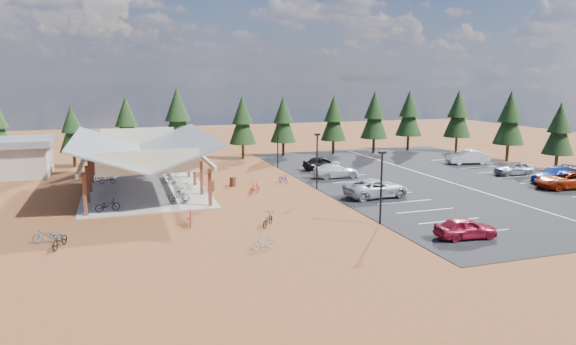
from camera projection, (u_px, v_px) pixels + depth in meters
The scene contains 43 objects.
ground at pixel (271, 198), 43.61m from camera, with size 140.00×140.00×0.00m, color brown.
asphalt_lot at pixel (437, 178), 52.16m from camera, with size 27.00×44.00×0.04m, color black.
concrete_pad at pixel (145, 189), 47.03m from camera, with size 10.60×18.60×0.10m, color gray.
bike_pavilion at pixel (142, 148), 46.35m from camera, with size 11.65×19.40×4.97m.
lamp_post_0 at pixel (381, 182), 35.30m from camera, with size 0.50×0.25×5.14m.
lamp_post_1 at pixel (317, 157), 46.50m from camera, with size 0.50×0.25×5.14m.
lamp_post_2 at pixel (278, 142), 57.69m from camera, with size 0.50×0.25×5.14m.
trash_bin_0 at pixel (211, 186), 46.29m from camera, with size 0.60×0.60×0.90m, color #472819.
trash_bin_1 at pixel (233, 182), 48.24m from camera, with size 0.60×0.60×0.90m, color #472819.
pine_1 at pixel (72, 129), 58.02m from camera, with size 3.06×3.06×7.13m.
pine_2 at pixel (126, 123), 60.70m from camera, with size 3.41×3.41×7.93m.
pine_3 at pixel (178, 117), 60.79m from camera, with size 3.87×3.87×9.02m.
pine_4 at pixel (242, 121), 63.93m from camera, with size 3.41×3.41×7.93m.
pine_5 at pixel (283, 120), 66.07m from camera, with size 3.35×3.35×7.81m.
pine_6 at pixel (334, 118), 67.82m from camera, with size 3.38×3.38×7.88m.
pine_7 at pixel (374, 115), 68.89m from camera, with size 3.62×3.62×8.44m.
pine_8 at pixel (409, 113), 72.15m from camera, with size 3.63×3.63×8.45m.
pine_11 at pixel (559, 129), 55.69m from camera, with size 3.23×3.23×7.54m.
pine_12 at pixel (510, 118), 62.33m from camera, with size 3.68×3.68×8.58m.
pine_13 at pixel (458, 114), 70.28m from camera, with size 3.66×3.66×8.53m.
bike_0 at pixel (108, 205), 38.69m from camera, with size 0.64×1.84×0.97m, color black.
bike_1 at pixel (108, 193), 43.09m from camera, with size 0.42×1.49×0.89m, color gray.
bike_2 at pixel (108, 180), 48.83m from camera, with size 0.55×1.57×0.82m, color navy.
bike_3 at pixel (104, 175), 50.18m from camera, with size 0.52×1.84×1.11m, color maroon.
bike_4 at pixel (179, 196), 41.86m from camera, with size 0.58×1.68×0.88m, color black.
bike_5 at pixel (184, 187), 45.54m from camera, with size 0.42×1.49×0.90m, color gray.
bike_6 at pixel (171, 178), 49.25m from camera, with size 0.59×1.69×0.89m, color navy.
bike_7 at pixel (165, 169), 54.25m from camera, with size 0.47×1.67×1.00m, color maroon.
bike_8 at pixel (60, 240), 30.63m from camera, with size 0.66×1.90×1.00m, color black.
bike_10 at pixel (48, 236), 31.59m from camera, with size 0.62×1.77×0.93m, color #25579B.
bike_11 at pixel (191, 218), 35.41m from camera, with size 0.50×1.76×1.06m, color maroon.
bike_12 at pixel (268, 219), 35.16m from camera, with size 0.64×1.83×0.96m, color black.
bike_13 at pixel (264, 242), 30.49m from camera, with size 0.43×1.51×0.91m, color gray.
bike_14 at pixel (283, 178), 49.86m from camera, with size 0.57×1.63×0.86m, color navy.
bike_15 at pixel (254, 188), 45.07m from camera, with size 0.49×1.75×1.05m, color maroon.
car_0 at pixel (466, 228), 32.37m from camera, with size 1.58×3.93×1.34m, color maroon.
car_2 at pixel (377, 188), 43.61m from camera, with size 2.59×5.63×1.56m, color #AFB0B7.
car_3 at pixel (336, 171), 52.27m from camera, with size 1.95×4.80×1.39m, color silver.
car_4 at pixel (322, 163), 56.70m from camera, with size 1.74×4.33×1.47m, color black.
car_6 at pixel (565, 180), 47.11m from camera, with size 2.59×5.62×1.56m, color #9C2609.
car_7 at pixel (555, 175), 49.79m from camera, with size 2.18×5.35×1.55m, color #0C369C.
car_8 at pixel (514, 168), 53.67m from camera, with size 1.67×4.15×1.41m, color #9D9EA4.
car_9 at pixel (468, 157), 60.66m from camera, with size 1.70×4.87×1.61m, color white.
Camera 1 is at (-12.04, -40.79, 10.00)m, focal length 32.00 mm.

